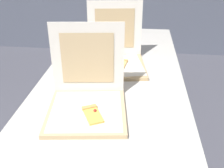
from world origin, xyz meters
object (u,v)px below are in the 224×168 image
table (112,86)px  cup_white_mid (62,71)px  pizza_box_front (87,99)px  pizza_box_middle (116,58)px  cup_white_far (85,51)px  cup_white_near_center (58,83)px

table → cup_white_mid: size_ratio=35.93×
pizza_box_front → pizza_box_middle: (0.09, 0.55, -0.00)m
table → cup_white_far: size_ratio=35.93×
cup_white_far → cup_white_mid: (-0.08, -0.36, 0.00)m
table → cup_white_mid: 0.34m
cup_white_far → cup_white_mid: size_ratio=1.00×
table → pizza_box_middle: pizza_box_middle is taller
table → cup_white_near_center: size_ratio=35.93×
cup_white_far → cup_white_mid: same height
pizza_box_middle → cup_white_far: 0.31m
pizza_box_front → cup_white_near_center: 0.30m
table → cup_white_far: bearing=122.7°
pizza_box_front → cup_white_far: bearing=95.4°
cup_white_near_center → cup_white_far: bearing=83.8°
pizza_box_front → cup_white_mid: (-0.24, 0.36, -0.03)m
pizza_box_front → pizza_box_middle: same height
cup_white_far → cup_white_mid: bearing=-102.4°
cup_white_mid → cup_white_far: bearing=77.6°
table → pizza_box_front: 0.36m
pizza_box_middle → cup_white_mid: pizza_box_middle is taller
table → cup_white_mid: cup_white_mid is taller
pizza_box_middle → cup_white_far: (-0.25, 0.17, -0.03)m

